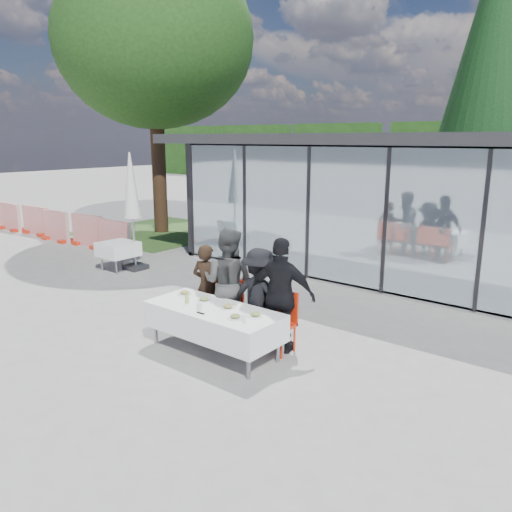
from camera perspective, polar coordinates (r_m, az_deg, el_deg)
The scene contains 26 objects.
ground at distance 8.63m, azimuth -3.83°, elevation -9.46°, with size 90.00×90.00×0.00m, color gray.
pavilion at distance 14.46m, azimuth 25.18°, elevation 7.35°, with size 14.80×8.80×3.44m.
treeline at distance 34.66m, azimuth 26.79°, elevation 10.06°, with size 62.50×2.00×4.40m.
dining_table at distance 7.94m, azimuth -4.86°, elevation -7.36°, with size 2.26×0.96×0.75m.
diner_a at distance 8.91m, azimuth -5.65°, elevation -3.48°, with size 0.56×0.56×1.54m, color black.
diner_chair_a at distance 9.00m, azimuth -5.47°, elevation -4.85°, with size 0.44×0.44×0.97m.
diner_b at distance 8.53m, azimuth -3.20°, elevation -3.03°, with size 0.91×0.91×1.88m, color #4B4B4B.
diner_chair_b at distance 8.67m, azimuth -3.01°, elevation -5.53°, with size 0.44×0.44×0.97m.
diner_c at distance 8.14m, azimuth 0.39°, elevation -4.73°, with size 1.05×1.05×1.63m, color black.
diner_chair_c at distance 8.26m, azimuth 0.53°, elevation -6.49°, with size 0.44×0.44×0.97m.
diner_d at distance 7.86m, azimuth 2.91°, elevation -4.57°, with size 1.09×1.09×1.85m, color black.
diner_chair_d at distance 8.01m, azimuth 3.02°, elevation -7.15°, with size 0.44×0.44×0.97m.
plate_a at distance 8.57m, azimuth -8.15°, elevation -4.19°, with size 0.24×0.24×0.07m.
plate_b at distance 8.19m, azimuth -5.97°, elevation -4.98°, with size 0.24×0.24×0.07m.
plate_c at distance 7.81m, azimuth -3.20°, elevation -5.83°, with size 0.24×0.24×0.07m.
plate_d at distance 7.46m, azimuth -0.04°, elevation -6.77°, with size 0.24×0.24×0.07m.
plate_extra at distance 7.39m, azimuth -2.36°, elevation -6.96°, with size 0.24×0.24×0.07m.
juice_bottle at distance 8.13m, azimuth -7.91°, elevation -4.85°, with size 0.06×0.06×0.14m, color #90C753.
drinking_glasses at distance 7.51m, azimuth -4.01°, elevation -6.46°, with size 0.96×0.10×0.10m.
folded_eyeglasses at distance 7.64m, azimuth -6.35°, elevation -6.50°, with size 0.14×0.03×0.01m, color black.
spare_table_left at distance 13.28m, azimuth -15.48°, elevation 0.74°, with size 0.86×0.86×0.74m.
market_umbrella at distance 13.05m, azimuth -14.03°, elevation 6.96°, with size 0.50×0.50×3.00m.
construction_barriers at distance 17.89m, azimuth -21.70°, elevation 3.05°, with size 7.80×0.60×1.00m.
deciduous_tree at distance 18.53m, azimuth -11.66°, elevation 22.85°, with size 7.04×6.40×9.38m.
conifer_tree at distance 19.64m, azimuth 25.49°, elevation 19.86°, with size 4.00×4.00×10.50m.
grass_patch at distance 18.56m, azimuth -10.72°, elevation 2.77°, with size 5.00×5.00×0.02m, color #385926.
Camera 1 is at (5.40, -5.84, 3.34)m, focal length 35.00 mm.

